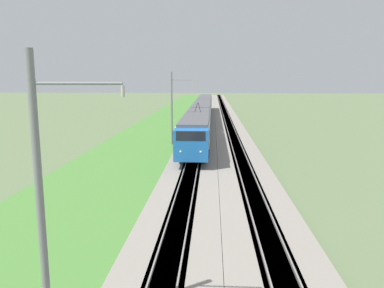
# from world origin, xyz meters

# --- Properties ---
(ballast_main) EXTENTS (240.00, 4.40, 0.30)m
(ballast_main) POSITION_xyz_m (50.00, 0.00, 0.15)
(ballast_main) COLOR gray
(ballast_main) RESTS_ON ground
(ballast_adjacent) EXTENTS (240.00, 4.40, 0.30)m
(ballast_adjacent) POSITION_xyz_m (50.00, -4.42, 0.15)
(ballast_adjacent) COLOR gray
(ballast_adjacent) RESTS_ON ground
(track_main) EXTENTS (240.00, 1.57, 0.45)m
(track_main) POSITION_xyz_m (50.00, 0.00, 0.16)
(track_main) COLOR #4C4238
(track_main) RESTS_ON ground
(track_adjacent) EXTENTS (240.00, 1.57, 0.45)m
(track_adjacent) POSITION_xyz_m (50.00, -4.42, 0.16)
(track_adjacent) COLOR #4C4238
(track_adjacent) RESTS_ON ground
(grass_verge) EXTENTS (240.00, 9.32, 0.12)m
(grass_verge) POSITION_xyz_m (50.00, 6.68, 0.06)
(grass_verge) COLOR #4C8438
(grass_verge) RESTS_ON ground
(passenger_train) EXTENTS (64.36, 2.98, 4.91)m
(passenger_train) POSITION_xyz_m (58.77, 0.00, 2.29)
(passenger_train) COLOR blue
(passenger_train) RESTS_ON ground
(catenary_mast_near) EXTENTS (0.22, 2.56, 8.46)m
(catenary_mast_near) POSITION_xyz_m (6.50, 2.91, 4.37)
(catenary_mast_near) COLOR slate
(catenary_mast_near) RESTS_ON ground
(catenary_mast_mid) EXTENTS (0.22, 2.56, 8.44)m
(catenary_mast_mid) POSITION_xyz_m (39.71, 2.91, 4.36)
(catenary_mast_mid) COLOR slate
(catenary_mast_mid) RESTS_ON ground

